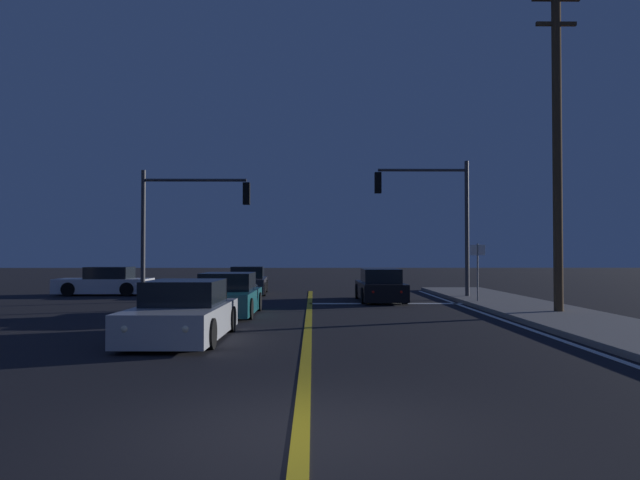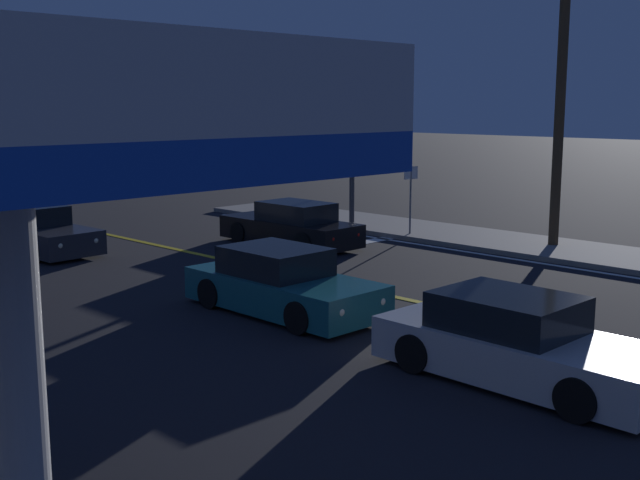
{
  "view_description": "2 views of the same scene",
  "coord_description": "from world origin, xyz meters",
  "px_view_note": "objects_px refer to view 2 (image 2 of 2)",
  "views": [
    {
      "loc": [
        0.13,
        -6.66,
        1.95
      ],
      "look_at": [
        0.38,
        15.24,
        2.45
      ],
      "focal_mm": 34.46,
      "sensor_mm": 36.0,
      "label": 1
    },
    {
      "loc": [
        -13.5,
        1.23,
        4.29
      ],
      "look_at": [
        1.0,
        15.54,
        0.77
      ],
      "focal_mm": 44.66,
      "sensor_mm": 36.0,
      "label": 2
    }
  ],
  "objects_px": {
    "traffic_signal_far_left": "(41,133)",
    "street_sign_corner": "(411,189)",
    "traffic_signal_near_right": "(323,112)",
    "car_parked_curb_silver": "(518,344)",
    "car_far_approaching_black": "(291,226)",
    "car_distant_tail_teal": "(282,284)",
    "utility_pole_right": "(562,59)",
    "car_lead_oncoming_charcoal": "(34,231)"
  },
  "relations": [
    {
      "from": "traffic_signal_far_left",
      "to": "street_sign_corner",
      "type": "height_order",
      "value": "traffic_signal_far_left"
    },
    {
      "from": "traffic_signal_near_right",
      "to": "traffic_signal_far_left",
      "type": "xyz_separation_m",
      "value": [
        -10.47,
        -1.4,
        -0.37
      ]
    },
    {
      "from": "car_parked_curb_silver",
      "to": "traffic_signal_near_right",
      "type": "relative_size",
      "value": 0.78
    },
    {
      "from": "car_far_approaching_black",
      "to": "traffic_signal_far_left",
      "type": "distance_m",
      "value": 8.58
    },
    {
      "from": "car_parked_curb_silver",
      "to": "car_far_approaching_black",
      "type": "bearing_deg",
      "value": -116.1
    },
    {
      "from": "car_distant_tail_teal",
      "to": "traffic_signal_far_left",
      "type": "relative_size",
      "value": 0.83
    },
    {
      "from": "utility_pole_right",
      "to": "car_parked_curb_silver",
      "type": "bearing_deg",
      "value": -154.13
    },
    {
      "from": "car_lead_oncoming_charcoal",
      "to": "car_parked_curb_silver",
      "type": "bearing_deg",
      "value": 88.32
    },
    {
      "from": "car_lead_oncoming_charcoal",
      "to": "street_sign_corner",
      "type": "bearing_deg",
      "value": 143.64
    },
    {
      "from": "car_parked_curb_silver",
      "to": "car_far_approaching_black",
      "type": "relative_size",
      "value": 0.98
    },
    {
      "from": "car_distant_tail_teal",
      "to": "utility_pole_right",
      "type": "bearing_deg",
      "value": 178.0
    },
    {
      "from": "car_lead_oncoming_charcoal",
      "to": "car_parked_curb_silver",
      "type": "height_order",
      "value": "same"
    },
    {
      "from": "car_distant_tail_teal",
      "to": "car_far_approaching_black",
      "type": "bearing_deg",
      "value": -134.25
    },
    {
      "from": "car_lead_oncoming_charcoal",
      "to": "car_far_approaching_black",
      "type": "xyz_separation_m",
      "value": [
        5.96,
        -4.64,
        -0.0
      ]
    },
    {
      "from": "car_lead_oncoming_charcoal",
      "to": "utility_pole_right",
      "type": "relative_size",
      "value": 0.45
    },
    {
      "from": "car_far_approaching_black",
      "to": "street_sign_corner",
      "type": "xyz_separation_m",
      "value": [
        3.57,
        -1.77,
        1.0
      ]
    },
    {
      "from": "car_distant_tail_teal",
      "to": "utility_pole_right",
      "type": "relative_size",
      "value": 0.42
    },
    {
      "from": "car_lead_oncoming_charcoal",
      "to": "utility_pole_right",
      "type": "distance_m",
      "value": 16.06
    },
    {
      "from": "utility_pole_right",
      "to": "street_sign_corner",
      "type": "distance_m",
      "value": 5.98
    },
    {
      "from": "traffic_signal_far_left",
      "to": "street_sign_corner",
      "type": "xyz_separation_m",
      "value": [
        11.59,
        -1.4,
        -2.03
      ]
    },
    {
      "from": "car_parked_curb_silver",
      "to": "traffic_signal_far_left",
      "type": "relative_size",
      "value": 0.87
    },
    {
      "from": "car_distant_tail_teal",
      "to": "car_lead_oncoming_charcoal",
      "type": "distance_m",
      "value": 10.23
    },
    {
      "from": "traffic_signal_near_right",
      "to": "utility_pole_right",
      "type": "height_order",
      "value": "utility_pole_right"
    },
    {
      "from": "car_far_approaching_black",
      "to": "traffic_signal_near_right",
      "type": "xyz_separation_m",
      "value": [
        2.44,
        1.03,
        3.4
      ]
    },
    {
      "from": "car_distant_tail_teal",
      "to": "car_far_approaching_black",
      "type": "relative_size",
      "value": 0.94
    },
    {
      "from": "car_distant_tail_teal",
      "to": "traffic_signal_far_left",
      "type": "bearing_deg",
      "value": -64.06
    },
    {
      "from": "car_parked_curb_silver",
      "to": "car_lead_oncoming_charcoal",
      "type": "bearing_deg",
      "value": -88.23
    },
    {
      "from": "traffic_signal_near_right",
      "to": "traffic_signal_far_left",
      "type": "height_order",
      "value": "traffic_signal_near_right"
    },
    {
      "from": "car_far_approaching_black",
      "to": "street_sign_corner",
      "type": "distance_m",
      "value": 4.1
    },
    {
      "from": "traffic_signal_near_right",
      "to": "traffic_signal_far_left",
      "type": "bearing_deg",
      "value": 7.62
    },
    {
      "from": "car_distant_tail_teal",
      "to": "traffic_signal_near_right",
      "type": "relative_size",
      "value": 0.75
    },
    {
      "from": "car_parked_curb_silver",
      "to": "traffic_signal_near_right",
      "type": "xyz_separation_m",
      "value": [
        8.19,
        12.27,
        3.4
      ]
    },
    {
      "from": "traffic_signal_far_left",
      "to": "car_parked_curb_silver",
      "type": "bearing_deg",
      "value": -78.17
    },
    {
      "from": "traffic_signal_far_left",
      "to": "car_far_approaching_black",
      "type": "bearing_deg",
      "value": 2.61
    },
    {
      "from": "car_parked_curb_silver",
      "to": "traffic_signal_far_left",
      "type": "bearing_deg",
      "value": -77.19
    },
    {
      "from": "car_lead_oncoming_charcoal",
      "to": "car_far_approaching_black",
      "type": "relative_size",
      "value": 1.01
    },
    {
      "from": "traffic_signal_near_right",
      "to": "car_parked_curb_silver",
      "type": "bearing_deg",
      "value": 56.28
    },
    {
      "from": "car_lead_oncoming_charcoal",
      "to": "street_sign_corner",
      "type": "distance_m",
      "value": 11.53
    },
    {
      "from": "car_distant_tail_teal",
      "to": "traffic_signal_near_right",
      "type": "bearing_deg",
      "value": -139.83
    },
    {
      "from": "car_parked_curb_silver",
      "to": "traffic_signal_far_left",
      "type": "xyz_separation_m",
      "value": [
        -2.28,
        10.87,
        3.03
      ]
    },
    {
      "from": "car_lead_oncoming_charcoal",
      "to": "utility_pole_right",
      "type": "bearing_deg",
      "value": 133.2
    },
    {
      "from": "traffic_signal_far_left",
      "to": "car_lead_oncoming_charcoal",
      "type": "bearing_deg",
      "value": 67.64
    }
  ]
}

